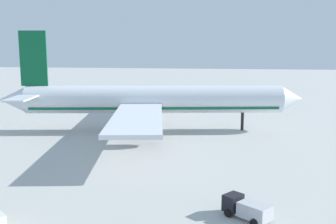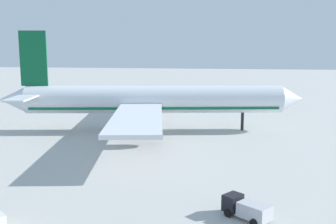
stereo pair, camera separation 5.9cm
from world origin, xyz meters
name	(u,v)px [view 2 (the right image)]	position (x,y,z in m)	size (l,w,h in m)	color
ground_plane	(155,131)	(0.00, 0.00, 0.00)	(600.00, 600.00, 0.00)	#B2B2AD
airliner	(149,100)	(-1.31, -0.23, 7.08)	(69.48, 70.83, 22.78)	silver
service_truck_2	(246,208)	(19.66, -45.06, 1.26)	(5.63, 4.99, 2.30)	black
baggage_cart_0	(95,103)	(-28.57, 37.70, 0.81)	(3.13, 2.17, 1.50)	#26598C
traffic_cone_2	(65,109)	(-34.33, 26.83, 0.28)	(0.36, 0.36, 0.55)	orange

